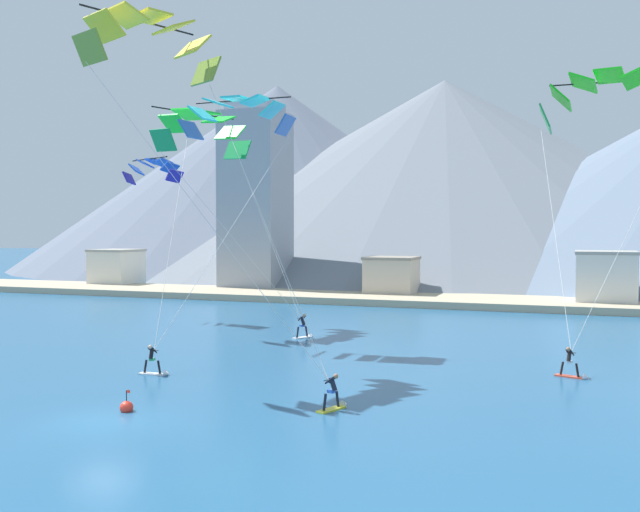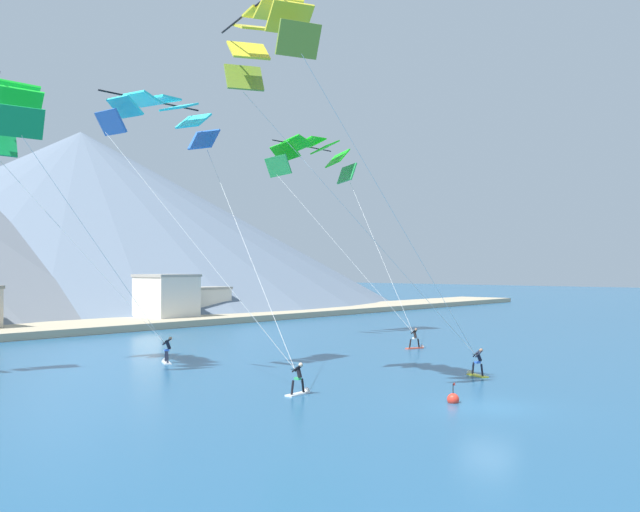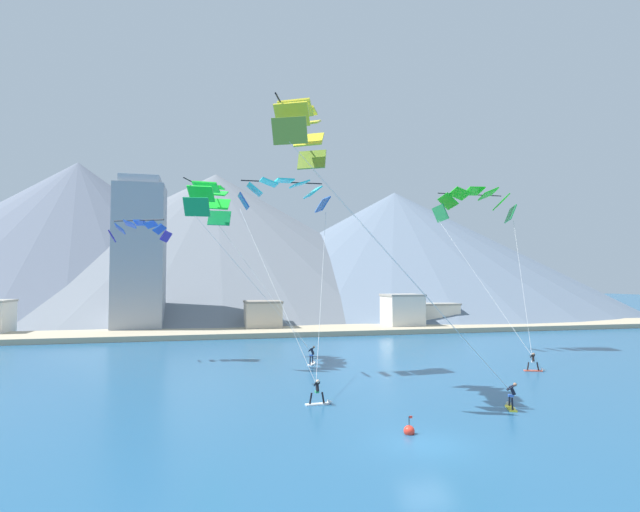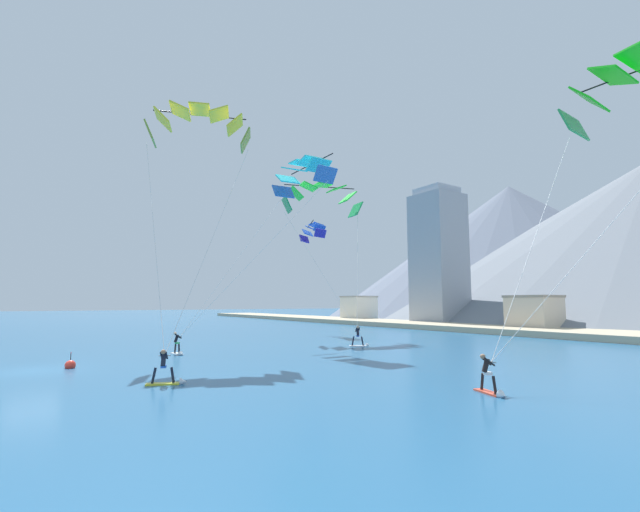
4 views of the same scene
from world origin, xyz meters
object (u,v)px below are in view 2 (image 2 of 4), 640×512
kitesurfer_near_lead (417,343)px  kitesurfer_mid_center (475,368)px  parafoil_kite_near_lead (312,155)px  parafoil_kite_far_left (11,111)px  kitesurfer_far_left (167,354)px  parafoil_kite_mid_center (268,36)px  kitesurfer_near_trail (301,385)px  race_marker_buoy (453,399)px  parafoil_kite_near_trail (161,114)px

kitesurfer_near_lead → kitesurfer_mid_center: (-9.29, -10.16, 0.01)m
parafoil_kite_near_lead → parafoil_kite_far_left: parafoil_kite_near_lead is taller
kitesurfer_far_left → parafoil_kite_far_left: (-9.24, 2.42, 14.69)m
kitesurfer_mid_center → parafoil_kite_mid_center: parafoil_kite_mid_center is taller
kitesurfer_near_lead → parafoil_kite_near_lead: parafoil_kite_near_lead is taller
parafoil_kite_mid_center → parafoil_kite_far_left: size_ratio=1.17×
kitesurfer_mid_center → parafoil_kite_far_left: (-17.62, 20.22, 14.79)m
kitesurfer_near_trail → parafoil_kite_far_left: size_ratio=0.12×
kitesurfer_near_trail → kitesurfer_mid_center: kitesurfer_near_trail is taller
kitesurfer_far_left → race_marker_buoy: (0.38, -21.09, -0.40)m
kitesurfer_near_lead → race_marker_buoy: size_ratio=1.74×
kitesurfer_mid_center → race_marker_buoy: 8.66m
kitesurfer_mid_center → parafoil_kite_near_lead: (11.12, 22.62, 15.93)m
kitesurfer_far_left → kitesurfer_near_lead: bearing=-23.4°
kitesurfer_near_lead → parafoil_kite_mid_center: parafoil_kite_mid_center is taller
parafoil_kite_mid_center → kitesurfer_mid_center: bearing=-21.7°
kitesurfer_far_left → parafoil_kite_far_left: parafoil_kite_far_left is taller
kitesurfer_near_lead → kitesurfer_mid_center: 13.76m
kitesurfer_mid_center → parafoil_kite_near_lead: bearing=63.8°
parafoil_kite_near_lead → parafoil_kite_near_trail: parafoil_kite_near_lead is taller
parafoil_kite_near_lead → parafoil_kite_near_trail: size_ratio=1.12×
kitesurfer_near_lead → parafoil_kite_near_trail: parafoil_kite_near_trail is taller
parafoil_kite_far_left → parafoil_kite_mid_center: bearing=-70.0°
parafoil_kite_near_lead → race_marker_buoy: parafoil_kite_near_lead is taller
kitesurfer_mid_center → parafoil_kite_mid_center: size_ratio=0.10×
parafoil_kite_near_trail → parafoil_kite_mid_center: parafoil_kite_mid_center is taller
parafoil_kite_far_left → race_marker_buoy: parafoil_kite_far_left is taller
kitesurfer_near_trail → kitesurfer_mid_center: size_ratio=1.00×
parafoil_kite_near_lead → parafoil_kite_far_left: bearing=-175.2°
kitesurfer_near_lead → kitesurfer_near_trail: 21.36m
kitesurfer_near_trail → parafoil_kite_mid_center: 17.32m
kitesurfer_far_left → race_marker_buoy: bearing=-89.0°
parafoil_kite_near_trail → parafoil_kite_near_lead: bearing=20.7°
kitesurfer_mid_center → kitesurfer_far_left: (-8.38, 17.80, 0.10)m
kitesurfer_mid_center → parafoil_kite_near_trail: (-11.64, 14.03, 14.70)m
parafoil_kite_near_trail → parafoil_kite_mid_center: (-0.34, -9.27, 2.54)m
parafoil_kite_near_trail → parafoil_kite_mid_center: 9.61m
kitesurfer_near_trail → parafoil_kite_near_lead: 33.32m
kitesurfer_near_trail → parafoil_kite_near_lead: (22.11, 19.17, 15.93)m
parafoil_kite_far_left → kitesurfer_far_left: bearing=-14.7°
kitesurfer_far_left → parafoil_kite_near_lead: size_ratio=0.11×
parafoil_kite_near_lead → race_marker_buoy: 36.06m
parafoil_kite_near_lead → parafoil_kite_far_left: 28.86m
parafoil_kite_near_lead → parafoil_kite_mid_center: 29.22m
kitesurfer_far_left → parafoil_kite_near_lead: parafoil_kite_near_lead is taller
kitesurfer_near_trail → kitesurfer_far_left: 14.59m
parafoil_kite_near_trail → race_marker_buoy: size_ratio=14.62×
kitesurfer_near_lead → parafoil_kite_far_left: 32.32m
kitesurfer_near_trail → race_marker_buoy: 7.38m
kitesurfer_near_lead → kitesurfer_far_left: bearing=156.6°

